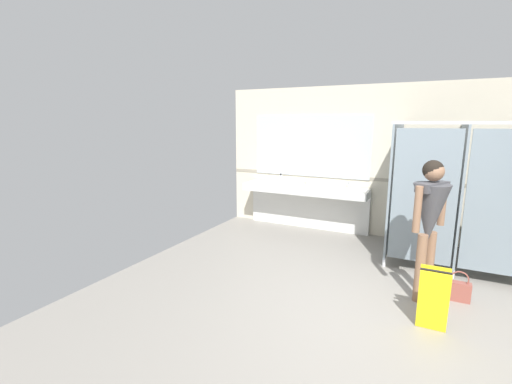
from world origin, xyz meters
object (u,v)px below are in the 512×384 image
Objects in this scene: handbag at (458,290)px; paper_cup at (267,181)px; soap_dispenser at (281,179)px; person_standing at (430,213)px; wet_floor_sign at (433,299)px.

paper_cup is (-3.28, 1.67, 0.80)m from handbag.
soap_dispenser is 0.34m from paper_cup.
person_standing reaches higher than handbag.
person_standing is 0.98m from wet_floor_sign.
soap_dispenser is at bearing 147.66° from handbag.
wet_floor_sign is at bearing -44.30° from soap_dispenser.
paper_cup reaches higher than wet_floor_sign.
person_standing is at bearing -37.69° from soap_dispenser.
paper_cup reaches higher than handbag.
paper_cup is 3.93m from wet_floor_sign.
wet_floor_sign is at bearing -39.42° from paper_cup.
handbag is 3.77m from soap_dispenser.
person_standing is 1.00m from handbag.
paper_cup is at bearing 148.00° from person_standing.
person_standing reaches higher than wet_floor_sign.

